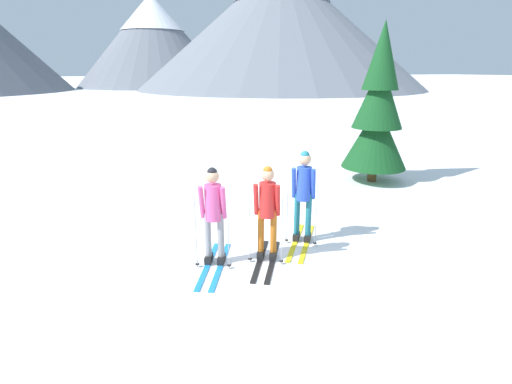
% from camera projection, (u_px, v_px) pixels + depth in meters
% --- Properties ---
extents(ground_plane, '(400.00, 400.00, 0.00)m').
position_uv_depth(ground_plane, '(254.00, 256.00, 7.01)').
color(ground_plane, white).
extents(skier_in_pink, '(0.96, 1.68, 1.69)m').
position_uv_depth(skier_in_pink, '(213.00, 213.00, 6.48)').
color(skier_in_pink, '#1E84D1').
rests_on(skier_in_pink, ground).
extents(skier_in_red, '(1.01, 1.55, 1.68)m').
position_uv_depth(skier_in_red, '(267.00, 210.00, 6.65)').
color(skier_in_red, black).
rests_on(skier_in_red, ground).
extents(skier_in_blue, '(1.22, 1.65, 1.78)m').
position_uv_depth(skier_in_blue, '(304.00, 191.00, 7.36)').
color(skier_in_blue, yellow).
rests_on(skier_in_blue, ground).
extents(pine_tree_near, '(1.85, 1.85, 4.47)m').
position_uv_depth(pine_tree_near, '(378.00, 112.00, 11.12)').
color(pine_tree_near, '#51381E').
rests_on(pine_tree_near, ground).
extents(mountain_ridge_distant, '(100.17, 53.24, 23.08)m').
position_uv_depth(mountain_ridge_distant, '(106.00, 19.00, 60.17)').
color(mountain_ridge_distant, slate).
rests_on(mountain_ridge_distant, ground).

